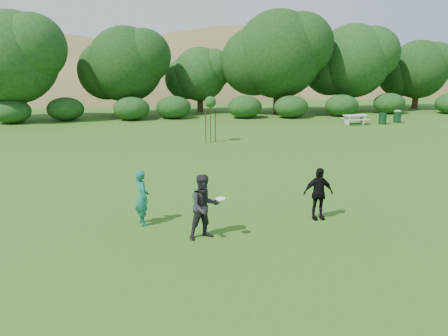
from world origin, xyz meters
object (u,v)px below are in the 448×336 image
Objects in this scene: picnic_table at (355,118)px; trash_can_lidded at (397,116)px; player_grey at (204,207)px; trash_can_near at (383,119)px; player_black at (318,194)px; player_teal at (142,198)px; sapling at (210,103)px.

trash_can_lidded is at bearing 4.23° from picnic_table.
player_grey is 2.07× the size of trash_can_near.
player_black is 22.91m from picnic_table.
player_grey is 1.03× the size of picnic_table.
picnic_table is (16.93, 19.27, -0.34)m from player_teal.
sapling is (-14.90, -5.55, 1.97)m from trash_can_near.
trash_can_near is 16.02m from sapling.
player_grey is 25.71m from picnic_table.
player_grey reaches higher than player_black.
sapling is (2.59, 14.89, 1.49)m from player_grey.
player_teal is at bearing 125.21° from player_grey.
player_black is 0.93× the size of picnic_table.
player_teal is 0.60× the size of sapling.
sapling reaches higher than player_grey.
player_black is 23.90m from trash_can_near.
trash_can_near is (17.48, 20.44, -0.48)m from player_grey.
player_grey reaches higher than trash_can_lidded.
sapling is at bearing 95.39° from player_black.
picnic_table is at bearing -57.57° from player_teal.
trash_can_near is at bearing -61.55° from player_teal.
player_grey reaches higher than trash_can_near.
player_teal reaches higher than picnic_table.
trash_can_lidded reaches higher than trash_can_near.
player_black reaches higher than trash_can_lidded.
player_grey is 0.65× the size of sapling.
player_teal is 28.57m from trash_can_lidded.
player_teal is 1.90× the size of trash_can_near.
player_teal is at bearing -131.31° from picnic_table.
picnic_table is (12.64, 5.82, -1.90)m from sapling.
trash_can_near is at bearing -161.33° from trash_can_lidded.
sapling is at bearing -155.29° from picnic_table.
trash_can_near is at bearing 34.94° from player_grey.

